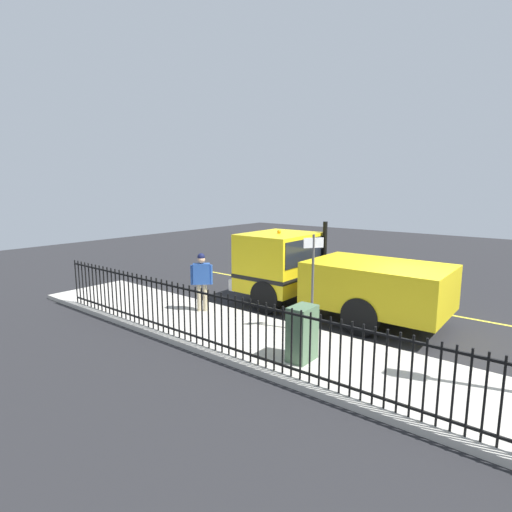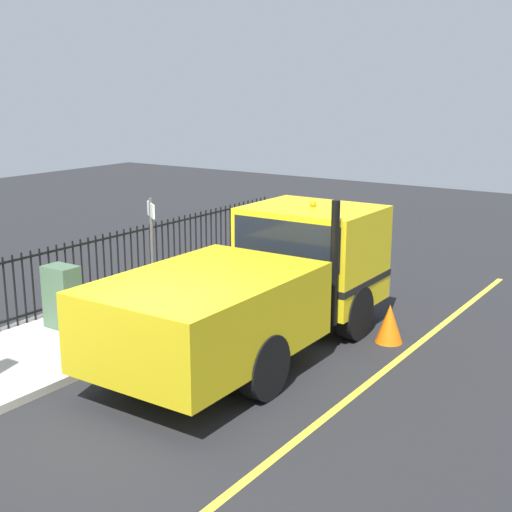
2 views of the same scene
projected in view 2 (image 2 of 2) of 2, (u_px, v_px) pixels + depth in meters
ground_plane at (151, 407)px, 9.64m from camera, size 46.34×46.34×0.00m
sidewalk_slab at (18, 358)px, 11.22m from camera, size 2.73×21.07×0.13m
lane_marking at (282, 452)px, 8.46m from camera, size 0.12×18.96×0.01m
work_truck at (269, 278)px, 11.60m from camera, size 2.40×6.10×2.57m
worker_standing at (240, 239)px, 14.88m from camera, size 0.48×0.49×1.67m
utility_cabinet at (62, 297)px, 12.36m from camera, size 0.61×0.42×1.13m
traffic_cone at (390, 323)px, 12.02m from camera, size 0.48×0.48×0.69m
street_sign at (152, 250)px, 11.84m from camera, size 0.42×0.32×2.39m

